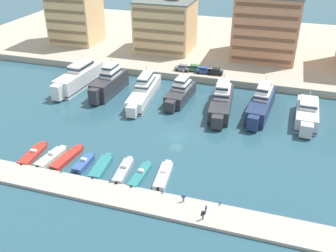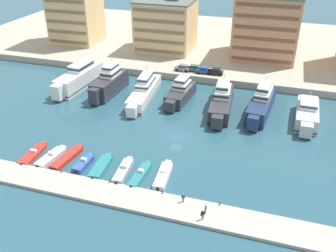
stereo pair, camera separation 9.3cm
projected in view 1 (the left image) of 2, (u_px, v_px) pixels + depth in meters
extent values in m
plane|color=#285160|center=(176.00, 137.00, 76.50)|extent=(400.00, 400.00, 0.00)
cube|color=#ADA38E|center=(228.00, 44.00, 129.48)|extent=(180.00, 70.00, 1.90)
cube|color=#A8A399|center=(139.00, 200.00, 59.00)|extent=(120.00, 5.40, 0.57)
cube|color=white|center=(80.00, 79.00, 98.46)|extent=(5.57, 17.61, 4.38)
cube|color=white|center=(57.00, 92.00, 90.53)|extent=(2.58, 2.38, 3.72)
cube|color=black|center=(80.00, 84.00, 99.15)|extent=(5.63, 17.79, 0.24)
cube|color=white|center=(81.00, 66.00, 98.03)|extent=(3.93, 7.50, 1.73)
cube|color=#233342|center=(81.00, 65.00, 97.94)|extent=(3.98, 7.58, 0.62)
cylinder|color=silver|center=(82.00, 58.00, 98.06)|extent=(0.16, 0.16, 1.80)
cube|color=white|center=(98.00, 71.00, 106.37)|extent=(3.82, 1.15, 0.20)
cube|color=#333338|center=(110.00, 85.00, 94.84)|extent=(4.76, 13.71, 4.37)
cube|color=#333338|center=(94.00, 96.00, 88.48)|extent=(2.37, 2.17, 3.72)
cube|color=#334C7F|center=(110.00, 90.00, 95.54)|extent=(4.81, 13.85, 0.24)
cube|color=white|center=(111.00, 72.00, 94.22)|extent=(3.49, 5.83, 1.58)
cube|color=#233342|center=(111.00, 72.00, 94.15)|extent=(3.53, 5.89, 0.57)
cube|color=white|center=(110.00, 67.00, 93.54)|extent=(2.72, 4.55, 1.23)
cube|color=#233342|center=(110.00, 67.00, 93.48)|extent=(2.76, 4.59, 0.44)
cylinder|color=silver|center=(112.00, 60.00, 93.50)|extent=(0.16, 0.16, 1.80)
cube|color=#333338|center=(123.00, 78.00, 101.24)|extent=(3.56, 1.06, 0.20)
cube|color=white|center=(144.00, 93.00, 92.04)|extent=(5.55, 18.80, 2.96)
cube|color=white|center=(132.00, 111.00, 83.34)|extent=(2.37, 2.18, 2.52)
cube|color=black|center=(144.00, 97.00, 92.51)|extent=(5.60, 18.99, 0.24)
cube|color=white|center=(146.00, 83.00, 92.16)|extent=(3.77, 8.02, 1.40)
cube|color=#233342|center=(146.00, 82.00, 92.09)|extent=(3.82, 8.10, 0.50)
cube|color=white|center=(145.00, 77.00, 91.47)|extent=(2.94, 6.25, 1.42)
cube|color=#233342|center=(145.00, 77.00, 91.40)|extent=(2.98, 6.32, 0.51)
cylinder|color=silver|center=(146.00, 70.00, 91.68)|extent=(0.16, 0.16, 1.80)
cube|color=white|center=(154.00, 81.00, 100.64)|extent=(3.47, 1.18, 0.20)
cube|color=#333338|center=(181.00, 94.00, 91.52)|extent=(5.11, 12.35, 2.88)
cube|color=#333338|center=(170.00, 106.00, 85.81)|extent=(2.48, 2.29, 2.45)
cube|color=#334C7F|center=(180.00, 98.00, 91.98)|extent=(5.16, 12.47, 0.24)
cube|color=white|center=(182.00, 85.00, 91.21)|extent=(3.67, 5.30, 1.42)
cube|color=#233342|center=(182.00, 84.00, 91.14)|extent=(3.72, 5.35, 0.51)
cube|color=white|center=(182.00, 80.00, 90.58)|extent=(2.86, 4.13, 1.14)
cube|color=#233342|center=(182.00, 80.00, 90.53)|extent=(2.90, 4.17, 0.41)
cylinder|color=silver|center=(183.00, 73.00, 90.48)|extent=(0.16, 0.16, 1.80)
cube|color=#333338|center=(189.00, 87.00, 97.10)|extent=(3.67, 1.16, 0.20)
cube|color=#333338|center=(221.00, 103.00, 86.81)|extent=(5.84, 17.29, 3.23)
cube|color=#333338|center=(217.00, 122.00, 78.69)|extent=(2.61, 2.41, 2.75)
cube|color=black|center=(221.00, 107.00, 87.32)|extent=(5.90, 17.47, 0.24)
cube|color=white|center=(223.00, 91.00, 86.72)|extent=(4.04, 7.40, 1.60)
cube|color=#233342|center=(223.00, 91.00, 86.64)|extent=(4.09, 7.47, 0.58)
cube|color=white|center=(223.00, 85.00, 85.99)|extent=(3.15, 5.77, 1.38)
cube|color=#233342|center=(223.00, 85.00, 85.93)|extent=(3.19, 5.83, 0.50)
cylinder|color=silver|center=(224.00, 77.00, 86.13)|extent=(0.16, 0.16, 1.80)
cube|color=#333338|center=(225.00, 91.00, 94.79)|extent=(3.82, 1.21, 0.20)
cube|color=navy|center=(261.00, 105.00, 85.60)|extent=(5.69, 17.32, 3.55)
cube|color=navy|center=(253.00, 123.00, 77.94)|extent=(2.46, 2.28, 3.01)
cube|color=#192347|center=(261.00, 109.00, 86.16)|extent=(5.74, 17.50, 0.24)
cube|color=white|center=(264.00, 93.00, 85.42)|extent=(3.88, 7.41, 1.39)
cube|color=#233342|center=(264.00, 92.00, 85.35)|extent=(3.92, 7.49, 0.50)
cube|color=white|center=(264.00, 87.00, 84.74)|extent=(3.02, 5.78, 1.41)
cube|color=#233342|center=(264.00, 87.00, 84.67)|extent=(3.06, 5.84, 0.51)
cylinder|color=silver|center=(266.00, 79.00, 84.82)|extent=(0.16, 0.16, 1.80)
cube|color=navy|center=(267.00, 93.00, 93.20)|extent=(3.60, 1.22, 0.20)
cube|color=silver|center=(307.00, 114.00, 81.99)|extent=(4.88, 13.10, 3.19)
cube|color=silver|center=(306.00, 130.00, 75.74)|extent=(2.56, 2.34, 2.71)
cube|color=#192347|center=(306.00, 118.00, 82.49)|extent=(4.93, 13.23, 0.24)
cube|color=white|center=(309.00, 103.00, 81.69)|extent=(3.69, 5.54, 1.36)
cube|color=#233342|center=(309.00, 102.00, 81.62)|extent=(3.74, 5.60, 0.49)
cylinder|color=silver|center=(310.00, 95.00, 81.59)|extent=(0.16, 0.16, 1.80)
cube|color=silver|center=(307.00, 104.00, 88.08)|extent=(3.90, 1.00, 0.20)
cube|color=red|center=(32.00, 155.00, 70.17)|extent=(2.55, 6.99, 0.77)
cube|color=red|center=(43.00, 144.00, 73.44)|extent=(1.23, 1.03, 0.65)
cube|color=silver|center=(33.00, 151.00, 70.32)|extent=(1.21, 0.67, 0.39)
cube|color=#283847|center=(34.00, 150.00, 70.53)|extent=(1.07, 0.14, 0.24)
cube|color=black|center=(21.00, 165.00, 67.03)|extent=(0.38, 0.30, 0.60)
cube|color=beige|center=(50.00, 158.00, 69.31)|extent=(2.88, 6.67, 0.74)
cube|color=beige|center=(63.00, 148.00, 72.22)|extent=(1.27, 1.09, 0.63)
cube|color=silver|center=(51.00, 153.00, 69.38)|extent=(1.23, 0.73, 0.58)
cube|color=#283847|center=(52.00, 152.00, 69.56)|extent=(1.06, 0.21, 0.35)
cube|color=black|center=(37.00, 167.00, 66.52)|extent=(0.39, 0.32, 0.60)
cube|color=red|center=(67.00, 158.00, 69.05)|extent=(2.78, 7.68, 0.85)
cube|color=red|center=(80.00, 147.00, 72.35)|extent=(1.15, 0.98, 0.73)
cube|color=black|center=(52.00, 169.00, 65.84)|extent=(0.39, 0.32, 0.60)
cube|color=#33569E|center=(83.00, 164.00, 67.23)|extent=(1.95, 5.06, 1.08)
cube|color=#33569E|center=(91.00, 156.00, 69.60)|extent=(1.02, 0.85, 0.91)
cube|color=silver|center=(84.00, 159.00, 67.17)|extent=(1.02, 0.63, 0.45)
cube|color=#283847|center=(85.00, 158.00, 67.37)|extent=(0.91, 0.10, 0.27)
cube|color=black|center=(75.00, 172.00, 64.94)|extent=(0.37, 0.29, 0.60)
cube|color=teal|center=(101.00, 167.00, 66.59)|extent=(2.67, 6.79, 0.81)
cube|color=teal|center=(108.00, 156.00, 69.78)|extent=(1.27, 1.07, 0.69)
cube|color=black|center=(93.00, 178.00, 63.54)|extent=(0.38, 0.31, 0.60)
cube|color=#9EA3A8|center=(123.00, 171.00, 65.39)|extent=(2.46, 7.04, 0.98)
cube|color=#9EA3A8|center=(130.00, 159.00, 68.65)|extent=(1.09, 0.92, 0.83)
cube|color=silver|center=(124.00, 166.00, 65.46)|extent=(1.07, 0.69, 0.51)
cube|color=#283847|center=(124.00, 165.00, 65.66)|extent=(0.93, 0.16, 0.31)
cube|color=black|center=(116.00, 183.00, 62.21)|extent=(0.38, 0.31, 0.60)
cube|color=teal|center=(140.00, 175.00, 64.61)|extent=(1.97, 7.02, 0.71)
cube|color=teal|center=(148.00, 163.00, 67.76)|extent=(0.96, 0.80, 0.61)
cube|color=silver|center=(141.00, 171.00, 64.75)|extent=(0.96, 0.64, 0.48)
cube|color=#283847|center=(142.00, 169.00, 64.95)|extent=(0.85, 0.11, 0.29)
cube|color=black|center=(131.00, 187.00, 61.53)|extent=(0.37, 0.29, 0.60)
cube|color=white|center=(163.00, 176.00, 64.24)|extent=(2.52, 7.36, 0.93)
cube|color=white|center=(168.00, 163.00, 67.64)|extent=(1.13, 0.95, 0.79)
cube|color=silver|center=(164.00, 171.00, 64.38)|extent=(1.10, 0.69, 0.39)
cube|color=#283847|center=(164.00, 170.00, 64.59)|extent=(0.96, 0.16, 0.23)
cube|color=black|center=(158.00, 189.00, 60.93)|extent=(0.38, 0.31, 0.60)
cube|color=slate|center=(182.00, 68.00, 103.97)|extent=(4.15, 1.82, 0.80)
cube|color=slate|center=(183.00, 66.00, 103.57)|extent=(2.14, 1.62, 0.68)
cube|color=#1E2833|center=(183.00, 66.00, 103.57)|extent=(2.10, 1.64, 0.37)
cylinder|color=black|center=(177.00, 70.00, 103.85)|extent=(0.65, 0.24, 0.64)
cylinder|color=black|center=(178.00, 68.00, 105.25)|extent=(0.65, 0.24, 0.64)
cylinder|color=black|center=(186.00, 71.00, 103.08)|extent=(0.65, 0.24, 0.64)
cylinder|color=black|center=(188.00, 69.00, 104.48)|extent=(0.65, 0.24, 0.64)
cube|color=#2D6642|center=(193.00, 69.00, 103.74)|extent=(4.19, 1.92, 0.80)
cube|color=#2D6642|center=(194.00, 66.00, 103.35)|extent=(2.18, 1.67, 0.68)
cube|color=#1E2833|center=(194.00, 66.00, 103.35)|extent=(2.14, 1.69, 0.37)
cylinder|color=black|center=(188.00, 71.00, 103.50)|extent=(0.65, 0.25, 0.64)
cylinder|color=black|center=(189.00, 69.00, 104.94)|extent=(0.65, 0.25, 0.64)
cylinder|color=black|center=(198.00, 72.00, 102.92)|extent=(0.65, 0.25, 0.64)
cylinder|color=black|center=(199.00, 69.00, 104.36)|extent=(0.65, 0.25, 0.64)
cube|color=#28428E|center=(203.00, 71.00, 102.31)|extent=(4.18, 1.90, 0.80)
cube|color=#28428E|center=(204.00, 68.00, 101.91)|extent=(2.17, 1.66, 0.68)
cube|color=#1E2833|center=(204.00, 68.00, 101.91)|extent=(2.13, 1.68, 0.37)
cylinder|color=black|center=(198.00, 73.00, 102.08)|extent=(0.65, 0.25, 0.64)
cylinder|color=black|center=(199.00, 71.00, 103.52)|extent=(0.65, 0.25, 0.64)
cylinder|color=black|center=(208.00, 74.00, 101.49)|extent=(0.65, 0.25, 0.64)
cylinder|color=black|center=(209.00, 72.00, 102.92)|extent=(0.65, 0.25, 0.64)
cube|color=black|center=(215.00, 72.00, 101.48)|extent=(4.12, 1.76, 0.80)
cube|color=black|center=(216.00, 69.00, 101.09)|extent=(2.12, 1.59, 0.68)
cube|color=#1E2833|center=(216.00, 69.00, 101.09)|extent=(2.08, 1.60, 0.37)
cylinder|color=black|center=(210.00, 74.00, 101.30)|extent=(0.64, 0.23, 0.64)
cylinder|color=black|center=(211.00, 72.00, 102.73)|extent=(0.64, 0.23, 0.64)
cylinder|color=black|center=(220.00, 75.00, 100.63)|extent=(0.64, 0.23, 0.64)
cylinder|color=black|center=(221.00, 73.00, 102.05)|extent=(0.64, 0.23, 0.64)
cube|color=#E0BC84|center=(74.00, 3.00, 122.78)|extent=(15.07, 12.71, 25.77)
cube|color=#7B6748|center=(68.00, 42.00, 122.90)|extent=(13.87, 0.24, 0.90)
cube|color=#7B6748|center=(67.00, 32.00, 121.33)|extent=(13.87, 0.24, 0.90)
cube|color=#7B6748|center=(66.00, 22.00, 119.76)|extent=(13.87, 0.24, 0.90)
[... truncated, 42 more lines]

